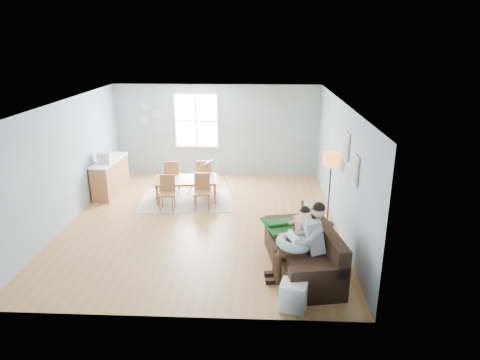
{
  "coord_description": "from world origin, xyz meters",
  "views": [
    {
      "loc": [
        1.25,
        -8.88,
        4.01
      ],
      "look_at": [
        0.84,
        0.02,
        1.0
      ],
      "focal_mm": 32.0,
      "sensor_mm": 36.0,
      "label": 1
    }
  ],
  "objects_px": {
    "sofa": "(305,253)",
    "counter": "(111,176)",
    "storage_cube": "(293,296)",
    "chair_ne": "(204,174)",
    "floor_lamp": "(331,166)",
    "chair_nw": "(172,175)",
    "chair_sw": "(167,191)",
    "monitor": "(104,158)",
    "toddler": "(299,226)",
    "father": "(303,239)",
    "baby_swing": "(210,180)",
    "chair_se": "(202,189)",
    "dining_table": "(187,190)"
  },
  "relations": [
    {
      "from": "storage_cube",
      "to": "chair_nw",
      "type": "distance_m",
      "value": 5.81
    },
    {
      "from": "counter",
      "to": "baby_swing",
      "type": "height_order",
      "value": "counter"
    },
    {
      "from": "chair_nw",
      "to": "baby_swing",
      "type": "distance_m",
      "value": 1.02
    },
    {
      "from": "chair_sw",
      "to": "chair_se",
      "type": "relative_size",
      "value": 0.96
    },
    {
      "from": "father",
      "to": "toddler",
      "type": "bearing_deg",
      "value": 93.69
    },
    {
      "from": "monitor",
      "to": "floor_lamp",
      "type": "bearing_deg",
      "value": -15.26
    },
    {
      "from": "floor_lamp",
      "to": "chair_se",
      "type": "height_order",
      "value": "floor_lamp"
    },
    {
      "from": "sofa",
      "to": "father",
      "type": "bearing_deg",
      "value": -104.01
    },
    {
      "from": "storage_cube",
      "to": "dining_table",
      "type": "height_order",
      "value": "dining_table"
    },
    {
      "from": "storage_cube",
      "to": "dining_table",
      "type": "xyz_separation_m",
      "value": [
        -2.39,
        4.51,
        0.06
      ]
    },
    {
      "from": "dining_table",
      "to": "father",
      "type": "bearing_deg",
      "value": -62.07
    },
    {
      "from": "chair_se",
      "to": "counter",
      "type": "xyz_separation_m",
      "value": [
        -2.59,
        1.0,
        -0.03
      ]
    },
    {
      "from": "toddler",
      "to": "sofa",
      "type": "bearing_deg",
      "value": -59.31
    },
    {
      "from": "sofa",
      "to": "counter",
      "type": "xyz_separation_m",
      "value": [
        -4.8,
        3.79,
        0.15
      ]
    },
    {
      "from": "chair_se",
      "to": "chair_ne",
      "type": "xyz_separation_m",
      "value": [
        -0.1,
        1.14,
        0.02
      ]
    },
    {
      "from": "sofa",
      "to": "counter",
      "type": "height_order",
      "value": "counter"
    },
    {
      "from": "father",
      "to": "chair_sw",
      "type": "xyz_separation_m",
      "value": [
        -2.97,
        3.04,
        -0.29
      ]
    },
    {
      "from": "sofa",
      "to": "toddler",
      "type": "xyz_separation_m",
      "value": [
        -0.12,
        0.2,
        0.45
      ]
    },
    {
      "from": "toddler",
      "to": "monitor",
      "type": "xyz_separation_m",
      "value": [
        -4.69,
        3.28,
        0.3
      ]
    },
    {
      "from": "sofa",
      "to": "storage_cube",
      "type": "height_order",
      "value": "sofa"
    },
    {
      "from": "dining_table",
      "to": "chair_sw",
      "type": "relative_size",
      "value": 1.88
    },
    {
      "from": "sofa",
      "to": "dining_table",
      "type": "height_order",
      "value": "sofa"
    },
    {
      "from": "floor_lamp",
      "to": "chair_nw",
      "type": "bearing_deg",
      "value": 153.98
    },
    {
      "from": "floor_lamp",
      "to": "monitor",
      "type": "xyz_separation_m",
      "value": [
        -5.5,
        1.5,
        -0.32
      ]
    },
    {
      "from": "father",
      "to": "counter",
      "type": "bearing_deg",
      "value": 138.87
    },
    {
      "from": "chair_sw",
      "to": "chair_nw",
      "type": "distance_m",
      "value": 1.15
    },
    {
      "from": "storage_cube",
      "to": "chair_ne",
      "type": "distance_m",
      "value": 5.51
    },
    {
      "from": "sofa",
      "to": "chair_ne",
      "type": "bearing_deg",
      "value": 120.54
    },
    {
      "from": "father",
      "to": "chair_ne",
      "type": "distance_m",
      "value": 4.82
    },
    {
      "from": "floor_lamp",
      "to": "dining_table",
      "type": "height_order",
      "value": "floor_lamp"
    },
    {
      "from": "father",
      "to": "sofa",
      "type": "bearing_deg",
      "value": 75.99
    },
    {
      "from": "toddler",
      "to": "dining_table",
      "type": "relative_size",
      "value": 0.58
    },
    {
      "from": "chair_nw",
      "to": "baby_swing",
      "type": "relative_size",
      "value": 0.77
    },
    {
      "from": "toddler",
      "to": "chair_nw",
      "type": "bearing_deg",
      "value": 129.72
    },
    {
      "from": "sofa",
      "to": "chair_se",
      "type": "height_order",
      "value": "sofa"
    },
    {
      "from": "floor_lamp",
      "to": "chair_nw",
      "type": "xyz_separation_m",
      "value": [
        -3.85,
        1.88,
        -0.87
      ]
    },
    {
      "from": "toddler",
      "to": "chair_ne",
      "type": "relative_size",
      "value": 1.01
    },
    {
      "from": "floor_lamp",
      "to": "monitor",
      "type": "bearing_deg",
      "value": 164.74
    },
    {
      "from": "monitor",
      "to": "baby_swing",
      "type": "distance_m",
      "value": 2.75
    },
    {
      "from": "father",
      "to": "baby_swing",
      "type": "bearing_deg",
      "value": 116.77
    },
    {
      "from": "chair_ne",
      "to": "counter",
      "type": "xyz_separation_m",
      "value": [
        -2.48,
        -0.14,
        -0.05
      ]
    },
    {
      "from": "chair_nw",
      "to": "monitor",
      "type": "bearing_deg",
      "value": -166.99
    },
    {
      "from": "chair_sw",
      "to": "monitor",
      "type": "bearing_deg",
      "value": 156.35
    },
    {
      "from": "chair_se",
      "to": "monitor",
      "type": "relative_size",
      "value": 2.69
    },
    {
      "from": "storage_cube",
      "to": "baby_swing",
      "type": "height_order",
      "value": "baby_swing"
    },
    {
      "from": "storage_cube",
      "to": "chair_ne",
      "type": "xyz_separation_m",
      "value": [
        -2.02,
        5.12,
        0.29
      ]
    },
    {
      "from": "chair_ne",
      "to": "storage_cube",
      "type": "bearing_deg",
      "value": -68.46
    },
    {
      "from": "chair_se",
      "to": "counter",
      "type": "bearing_deg",
      "value": 158.85
    },
    {
      "from": "chair_ne",
      "to": "chair_sw",
      "type": "bearing_deg",
      "value": -120.9
    },
    {
      "from": "chair_se",
      "to": "chair_ne",
      "type": "bearing_deg",
      "value": 95.09
    }
  ]
}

